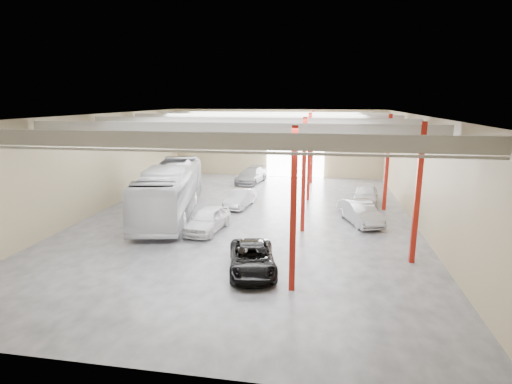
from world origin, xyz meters
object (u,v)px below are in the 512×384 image
(car_row_a, at_px, (208,220))
(car_row_b, at_px, (240,198))
(black_sedan, at_px, (252,259))
(coach_bus, at_px, (170,190))
(car_right_near, at_px, (360,212))
(car_right_far, at_px, (366,194))
(car_row_c, at_px, (251,176))

(car_row_a, bearing_deg, car_row_b, 89.32)
(car_row_a, bearing_deg, black_sedan, -48.39)
(car_row_a, bearing_deg, coach_bus, 145.59)
(coach_bus, xyz_separation_m, car_right_near, (13.06, 0.13, -1.02))
(coach_bus, distance_m, car_row_a, 4.90)
(car_right_near, relative_size, car_right_far, 0.99)
(car_row_a, height_order, car_row_b, car_row_a)
(car_row_b, relative_size, car_right_far, 0.89)
(car_row_a, relative_size, car_right_far, 0.96)
(coach_bus, xyz_separation_m, car_row_a, (3.61, -3.15, -1.02))
(coach_bus, xyz_separation_m, black_sedan, (7.40, -8.57, -1.12))
(black_sedan, bearing_deg, car_row_b, 92.15)
(car_row_a, height_order, car_row_c, car_row_a)
(car_row_a, bearing_deg, car_right_near, 25.77)
(black_sedan, distance_m, car_row_b, 11.84)
(coach_bus, relative_size, car_row_a, 2.92)
(car_row_a, xyz_separation_m, car_row_c, (0.00, 15.00, -0.02))
(car_row_a, height_order, car_right_far, car_right_far)
(black_sedan, relative_size, car_right_far, 1.02)
(car_right_far, bearing_deg, car_row_c, 155.49)
(black_sedan, relative_size, car_row_c, 0.93)
(car_row_b, xyz_separation_m, car_row_c, (-0.78, 8.98, 0.06))
(car_row_b, distance_m, car_row_c, 9.02)
(car_row_b, bearing_deg, car_right_near, -9.87)
(car_row_c, relative_size, car_right_far, 1.10)
(car_right_far, bearing_deg, car_row_a, -132.71)
(black_sedan, xyz_separation_m, car_right_near, (5.65, 8.70, 0.10))
(car_row_a, xyz_separation_m, car_row_b, (0.78, 6.02, -0.08))
(coach_bus, distance_m, car_row_c, 12.43)
(black_sedan, height_order, car_row_b, car_row_b)
(coach_bus, height_order, car_row_a, coach_bus)
(black_sedan, distance_m, car_row_c, 20.78)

